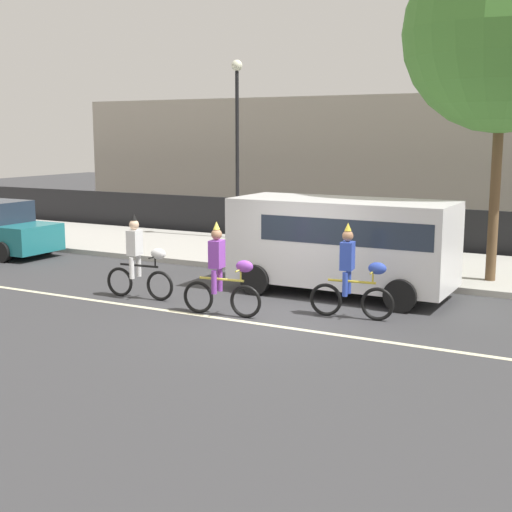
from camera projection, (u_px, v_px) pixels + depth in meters
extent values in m
plane|color=#38383A|center=(271.00, 318.00, 14.26)|extent=(80.00, 80.00, 0.00)
cube|color=beige|center=(259.00, 324.00, 13.82)|extent=(36.00, 0.14, 0.01)
cube|color=#ADAAA3|center=(377.00, 263.00, 19.88)|extent=(60.00, 5.00, 0.15)
cube|color=black|center=(408.00, 229.00, 22.29)|extent=(40.00, 0.08, 1.40)
cube|color=#B2A899|center=(408.00, 159.00, 30.66)|extent=(28.00, 8.00, 5.10)
torus|color=black|center=(160.00, 286.00, 15.69)|extent=(0.67, 0.13, 0.67)
torus|color=black|center=(120.00, 282.00, 16.11)|extent=(0.67, 0.13, 0.67)
cylinder|color=black|center=(139.00, 266.00, 15.83)|extent=(0.97, 0.13, 0.05)
cylinder|color=black|center=(133.00, 261.00, 15.87)|extent=(0.04, 0.04, 0.18)
cylinder|color=black|center=(155.00, 262.00, 15.64)|extent=(0.04, 0.04, 0.23)
cylinder|color=black|center=(155.00, 257.00, 15.62)|extent=(0.07, 0.50, 0.03)
ellipsoid|color=white|center=(158.00, 254.00, 15.58)|extent=(0.38, 0.23, 0.24)
cube|color=white|center=(135.00, 243.00, 15.78)|extent=(0.27, 0.34, 0.56)
sphere|color=beige|center=(134.00, 225.00, 15.71)|extent=(0.22, 0.22, 0.22)
cone|color=black|center=(134.00, 217.00, 15.68)|extent=(0.14, 0.14, 0.16)
cylinder|color=white|center=(132.00, 268.00, 15.75)|extent=(0.11, 0.11, 0.48)
cylinder|color=white|center=(139.00, 266.00, 16.00)|extent=(0.11, 0.11, 0.48)
torus|color=black|center=(246.00, 302.00, 14.22)|extent=(0.67, 0.15, 0.67)
torus|color=black|center=(198.00, 297.00, 14.60)|extent=(0.67, 0.15, 0.67)
cylinder|color=#E5D84C|center=(221.00, 279.00, 14.34)|extent=(0.97, 0.16, 0.05)
cylinder|color=#E5D84C|center=(215.00, 274.00, 14.38)|extent=(0.04, 0.04, 0.18)
cylinder|color=#E5D84C|center=(241.00, 275.00, 14.17)|extent=(0.04, 0.04, 0.23)
cylinder|color=#E5D84C|center=(241.00, 270.00, 14.15)|extent=(0.09, 0.50, 0.03)
ellipsoid|color=purple|center=(245.00, 266.00, 14.11)|extent=(0.38, 0.24, 0.24)
cube|color=purple|center=(217.00, 254.00, 14.29)|extent=(0.28, 0.35, 0.56)
sphere|color=#9E7051|center=(217.00, 234.00, 14.22)|extent=(0.22, 0.22, 0.22)
cone|color=#E5D84C|center=(216.00, 225.00, 14.19)|extent=(0.14, 0.14, 0.16)
cylinder|color=purple|center=(214.00, 282.00, 14.26)|extent=(0.11, 0.11, 0.48)
cylinder|color=purple|center=(220.00, 280.00, 14.51)|extent=(0.11, 0.11, 0.48)
torus|color=black|center=(377.00, 304.00, 14.01)|extent=(0.67, 0.15, 0.67)
torus|color=black|center=(326.00, 300.00, 14.39)|extent=(0.67, 0.15, 0.67)
cylinder|color=gold|center=(352.00, 281.00, 14.13)|extent=(0.96, 0.17, 0.05)
cylinder|color=gold|center=(344.00, 276.00, 14.17)|extent=(0.04, 0.04, 0.18)
cylinder|color=gold|center=(373.00, 277.00, 13.96)|extent=(0.04, 0.04, 0.23)
cylinder|color=gold|center=(373.00, 272.00, 13.94)|extent=(0.09, 0.50, 0.03)
ellipsoid|color=#2D47B2|center=(377.00, 268.00, 13.90)|extent=(0.38, 0.24, 0.24)
cube|color=#2D47B2|center=(347.00, 256.00, 14.08)|extent=(0.28, 0.35, 0.56)
sphere|color=#9E7051|center=(348.00, 236.00, 14.01)|extent=(0.22, 0.22, 0.22)
cone|color=gold|center=(348.00, 227.00, 13.98)|extent=(0.14, 0.14, 0.16)
cylinder|color=#2D47B2|center=(345.00, 284.00, 14.04)|extent=(0.11, 0.11, 0.48)
cylinder|color=#2D47B2|center=(348.00, 282.00, 14.30)|extent=(0.11, 0.11, 0.48)
cube|color=white|center=(342.00, 241.00, 16.19)|extent=(5.00, 2.00, 1.90)
cube|color=#283342|center=(359.00, 227.00, 15.94)|extent=(3.90, 2.02, 0.56)
cylinder|color=black|center=(400.00, 296.00, 14.67)|extent=(0.70, 0.22, 0.70)
cylinder|color=black|center=(426.00, 278.00, 16.41)|extent=(0.70, 0.22, 0.70)
cylinder|color=black|center=(256.00, 280.00, 16.26)|extent=(0.70, 0.22, 0.70)
cylinder|color=black|center=(293.00, 266.00, 18.00)|extent=(0.70, 0.22, 0.70)
cylinder|color=black|center=(3.00, 252.00, 20.35)|extent=(0.60, 0.20, 0.60)
cylinder|color=black|center=(46.00, 244.00, 21.84)|extent=(0.60, 0.20, 0.60)
cylinder|color=black|center=(237.00, 156.00, 23.66)|extent=(0.12, 0.12, 5.50)
sphere|color=#EAEACC|center=(237.00, 65.00, 23.16)|extent=(0.36, 0.36, 0.36)
cylinder|color=brown|center=(495.00, 194.00, 16.85)|extent=(0.24, 0.24, 4.18)
sphere|color=#4C8C38|center=(504.00, 32.00, 16.22)|extent=(4.60, 4.60, 4.60)
cylinder|color=#33333D|center=(335.00, 236.00, 21.67)|extent=(0.20, 0.20, 0.85)
cube|color=#1E727A|center=(335.00, 213.00, 21.55)|extent=(0.32, 0.20, 0.56)
sphere|color=beige|center=(336.00, 200.00, 21.48)|extent=(0.20, 0.20, 0.20)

